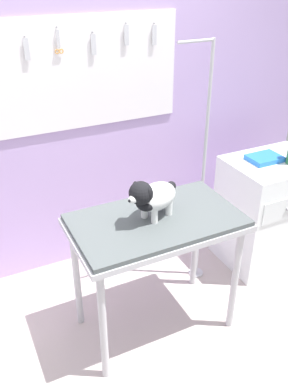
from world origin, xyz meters
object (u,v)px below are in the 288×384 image
grooming_table (156,231)px  dog (152,197)px  cabinet_right (268,211)px  grooming_arm (202,180)px

grooming_table → dog: bearing=160.8°
dog → cabinet_right: size_ratio=0.42×
grooming_table → grooming_arm: bearing=31.3°
grooming_table → grooming_arm: 0.60m
grooming_arm → dog: (-0.54, -0.30, 0.16)m
dog → cabinet_right: dog is taller
grooming_arm → cabinet_right: grooming_arm is taller
dog → grooming_arm: bearing=29.4°
cabinet_right → grooming_arm: bearing=176.8°
grooming_arm → cabinet_right: 0.73m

